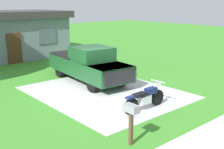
{
  "coord_description": "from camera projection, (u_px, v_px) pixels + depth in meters",
  "views": [
    {
      "loc": [
        -8.2,
        -9.94,
        4.13
      ],
      "look_at": [
        0.15,
        -0.33,
        0.9
      ],
      "focal_mm": 45.78,
      "sensor_mm": 36.0,
      "label": 1
    }
  ],
  "objects": [
    {
      "name": "ground_plane",
      "position": [
        105.0,
        92.0,
        13.5
      ],
      "size": [
        80.0,
        80.0,
        0.0
      ],
      "primitive_type": "plane",
      "color": "#3E8B2B"
    },
    {
      "name": "driveway_pad",
      "position": [
        105.0,
        92.0,
        13.5
      ],
      "size": [
        5.83,
        7.14,
        0.01
      ],
      "primitive_type": "cube",
      "color": "silver",
      "rests_on": "ground"
    },
    {
      "name": "motorcycle",
      "position": [
        145.0,
        98.0,
        11.19
      ],
      "size": [
        2.21,
        0.7,
        1.09
      ],
      "color": "black",
      "rests_on": "ground"
    },
    {
      "name": "pickup_truck",
      "position": [
        88.0,
        64.0,
        15.23
      ],
      "size": [
        2.51,
        5.78,
        1.9
      ],
      "color": "black",
      "rests_on": "ground"
    },
    {
      "name": "mailbox",
      "position": [
        131.0,
        114.0,
        8.29
      ],
      "size": [
        0.26,
        0.48,
        1.26
      ],
      "color": "#4C3823",
      "rests_on": "ground"
    },
    {
      "name": "neighbor_house",
      "position": [
        0.0,
        35.0,
        21.22
      ],
      "size": [
        9.6,
        5.6,
        3.5
      ],
      "color": "slate",
      "rests_on": "ground"
    }
  ]
}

